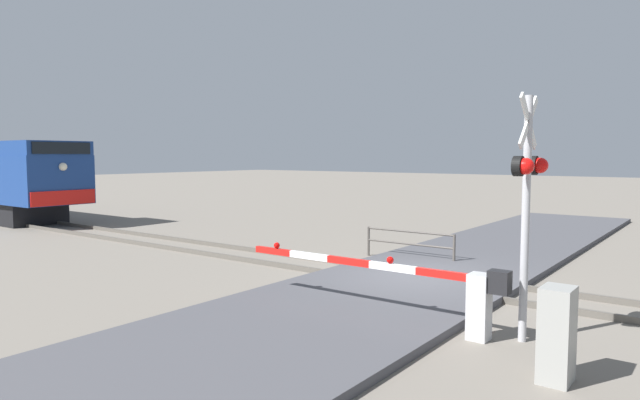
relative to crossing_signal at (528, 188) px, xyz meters
name	(u,v)px	position (x,y,z in m)	size (l,w,h in m)	color
ground_plane	(417,282)	(3.02, 3.58, -2.71)	(160.00, 160.00, 0.00)	slate
rail_track_left	(404,285)	(2.30, 3.58, -2.63)	(0.08, 80.00, 0.15)	#59544C
rail_track_right	(430,275)	(3.73, 3.58, -2.63)	(0.08, 80.00, 0.15)	#59544C
road_surface	(417,279)	(3.02, 3.58, -2.62)	(36.00, 4.91, 0.16)	#47474C
crossing_signal	(528,188)	(0.00, 0.00, 0.00)	(1.18, 0.33, 4.32)	#ADADB2
crossing_gate	(440,289)	(-0.37, 1.42, -1.90)	(0.36, 5.89, 1.30)	silver
utility_cabinet	(557,335)	(-1.51, -0.91, -2.01)	(0.55, 0.43, 1.40)	#999993
guard_railing	(409,241)	(5.54, 5.15, -2.08)	(0.08, 3.04, 0.95)	#4C4742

